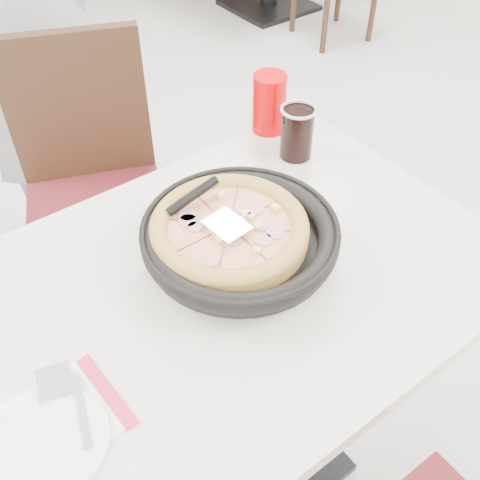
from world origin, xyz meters
TOP-DOWN VIEW (x-y plane):
  - floor at (0.00, 0.00)m, footprint 7.00×7.00m
  - main_table at (-0.15, -0.02)m, footprint 1.26×0.90m
  - chair_far at (-0.13, 0.67)m, footprint 0.55×0.55m
  - trivet at (-0.06, 0.02)m, footprint 0.11×0.11m
  - pizza_pan at (-0.07, 0.01)m, footprint 0.42×0.42m
  - pizza at (-0.08, 0.03)m, footprint 0.36×0.36m
  - pizza_server at (-0.09, 0.03)m, footprint 0.08×0.09m
  - napkin at (-0.52, -0.11)m, footprint 0.18×0.18m
  - side_plate at (-0.56, -0.15)m, footprint 0.19×0.19m
  - fork at (-0.50, -0.13)m, footprint 0.05×0.14m
  - cola_glass at (0.27, 0.22)m, footprint 0.09×0.09m
  - red_cup at (0.29, 0.36)m, footprint 0.10×0.10m
  - diner_person at (-0.05, 1.21)m, footprint 0.70×0.51m

SIDE VIEW (x-z plane):
  - floor at x=0.00m, z-range 0.00..0.00m
  - main_table at x=-0.15m, z-range 0.00..0.75m
  - chair_far at x=-0.13m, z-range 0.00..0.95m
  - napkin at x=-0.52m, z-range 0.75..0.75m
  - side_plate at x=-0.56m, z-range 0.75..0.77m
  - trivet at x=-0.06m, z-range 0.75..0.79m
  - fork at x=-0.50m, z-range 0.77..0.77m
  - pizza_pan at x=-0.07m, z-range 0.79..0.80m
  - pizza at x=-0.08m, z-range 0.80..0.82m
  - cola_glass at x=0.27m, z-range 0.75..0.88m
  - red_cup at x=0.29m, z-range 0.75..0.91m
  - pizza_server at x=-0.09m, z-range 0.84..0.84m
  - diner_person at x=-0.05m, z-range 0.00..1.79m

